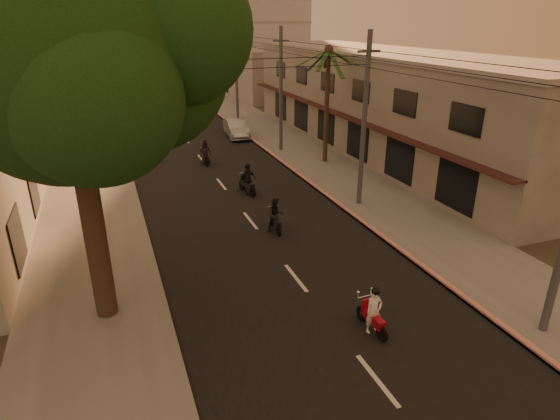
% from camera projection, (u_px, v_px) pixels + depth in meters
% --- Properties ---
extents(ground, '(160.00, 160.00, 0.00)m').
position_uv_depth(ground, '(317.00, 305.00, 16.66)').
color(ground, '#383023').
rests_on(ground, ground).
extents(road, '(10.00, 140.00, 0.02)m').
position_uv_depth(road, '(201.00, 159.00, 33.97)').
color(road, black).
rests_on(road, ground).
extents(sidewalk_right, '(5.00, 140.00, 0.12)m').
position_uv_depth(sidewalk_right, '(296.00, 149.00, 36.40)').
color(sidewalk_right, slate).
rests_on(sidewalk_right, ground).
extents(sidewalk_left, '(5.00, 140.00, 0.12)m').
position_uv_depth(sidewalk_left, '(91.00, 169.00, 31.50)').
color(sidewalk_left, slate).
rests_on(sidewalk_left, ground).
extents(curb_stripe, '(0.20, 60.00, 0.20)m').
position_uv_depth(curb_stripe, '(292.00, 170.00, 31.27)').
color(curb_stripe, red).
rests_on(curb_stripe, ground).
extents(shophouse_row, '(8.80, 34.20, 7.30)m').
position_uv_depth(shophouse_row, '(386.00, 101.00, 35.41)').
color(shophouse_row, gray).
rests_on(shophouse_row, ground).
extents(broadleaf_tree, '(9.60, 8.70, 12.10)m').
position_uv_depth(broadleaf_tree, '(81.00, 57.00, 13.14)').
color(broadleaf_tree, black).
rests_on(broadleaf_tree, ground).
extents(palm_tree, '(5.00, 5.00, 8.20)m').
position_uv_depth(palm_tree, '(329.00, 57.00, 30.41)').
color(palm_tree, black).
rests_on(palm_tree, ground).
extents(utility_poles, '(1.20, 48.26, 9.00)m').
position_uv_depth(utility_poles, '(281.00, 63.00, 33.51)').
color(utility_poles, '#38383A').
rests_on(utility_poles, ground).
extents(filler_right, '(8.00, 14.00, 6.00)m').
position_uv_depth(filler_right, '(268.00, 74.00, 59.04)').
color(filler_right, gray).
rests_on(filler_right, ground).
extents(filler_left_near, '(8.00, 14.00, 4.40)m').
position_uv_depth(filler_left_near, '(7.00, 109.00, 40.67)').
color(filler_left_near, gray).
rests_on(filler_left_near, ground).
extents(filler_left_far, '(8.00, 14.00, 7.00)m').
position_uv_depth(filler_left_far, '(28.00, 72.00, 55.75)').
color(filler_left_far, gray).
rests_on(filler_left_far, ground).
extents(scooter_red, '(0.65, 1.71, 1.67)m').
position_uv_depth(scooter_red, '(373.00, 312.00, 15.02)').
color(scooter_red, black).
rests_on(scooter_red, ground).
extents(scooter_mid_a, '(0.92, 1.79, 1.76)m').
position_uv_depth(scooter_mid_a, '(276.00, 216.00, 22.17)').
color(scooter_mid_a, black).
rests_on(scooter_mid_a, ground).
extents(scooter_mid_b, '(1.20, 1.89, 1.87)m').
position_uv_depth(scooter_mid_b, '(247.00, 180.00, 26.91)').
color(scooter_mid_b, black).
rests_on(scooter_mid_b, ground).
extents(scooter_far_a, '(0.90, 1.79, 1.76)m').
position_uv_depth(scooter_far_a, '(205.00, 153.00, 32.46)').
color(scooter_far_a, black).
rests_on(scooter_far_a, ground).
extents(parked_car, '(2.37, 4.85, 1.51)m').
position_uv_depth(parked_car, '(236.00, 128.00, 39.99)').
color(parked_car, '#A8AAB0').
rests_on(parked_car, ground).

